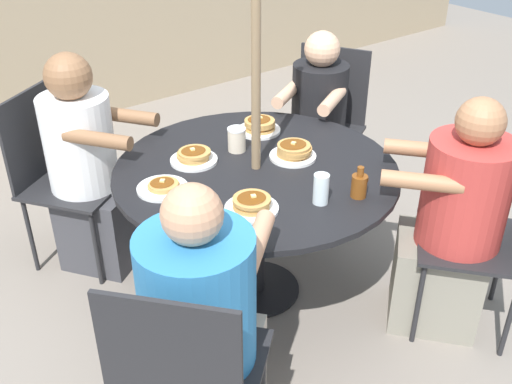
{
  "coord_description": "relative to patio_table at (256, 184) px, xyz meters",
  "views": [
    {
      "loc": [
        -1.47,
        -1.93,
        2.03
      ],
      "look_at": [
        0.0,
        0.0,
        0.59
      ],
      "focal_mm": 42.0,
      "sensor_mm": 36.0,
      "label": 1
    }
  ],
  "objects": [
    {
      "name": "syrup_bottle",
      "position": [
        0.19,
        -0.47,
        0.14
      ],
      "size": [
        0.09,
        0.07,
        0.14
      ],
      "color": "brown",
      "rests_on": "patio_table"
    },
    {
      "name": "drinking_glass_a",
      "position": [
        0.03,
        -0.41,
        0.15
      ],
      "size": [
        0.07,
        0.07,
        0.13
      ],
      "primitive_type": "cylinder",
      "color": "silver",
      "rests_on": "patio_table"
    },
    {
      "name": "pancake_plate_b",
      "position": [
        -0.2,
        0.22,
        0.11
      ],
      "size": [
        0.22,
        0.22,
        0.07
      ],
      "color": "white",
      "rests_on": "patio_table"
    },
    {
      "name": "back_fence",
      "position": [
        0.0,
        2.66,
        0.25
      ],
      "size": [
        10.0,
        0.06,
        1.77
      ],
      "primitive_type": "cube",
      "color": "tan",
      "rests_on": "ground"
    },
    {
      "name": "diner_south",
      "position": [
        0.58,
        -0.69,
        -0.12
      ],
      "size": [
        0.61,
        0.62,
        1.15
      ],
      "rotation": [
        0.0,
        0.0,
        0.69
      ],
      "color": "gray",
      "rests_on": "ground"
    },
    {
      "name": "patio_chair_north",
      "position": [
        -0.63,
        0.89,
        -0.09
      ],
      "size": [
        0.64,
        0.64,
        0.95
      ],
      "rotation": [
        0.0,
        0.0,
        -2.52
      ],
      "color": "#232326",
      "rests_on": "ground"
    },
    {
      "name": "patio_chair_east",
      "position": [
        -0.82,
        -0.71,
        -0.09
      ],
      "size": [
        0.65,
        0.65,
        0.95
      ],
      "rotation": [
        0.0,
        0.0,
        -0.86
      ],
      "color": "#232326",
      "rests_on": "ground"
    },
    {
      "name": "diner_north",
      "position": [
        -0.52,
        0.74,
        -0.09
      ],
      "size": [
        0.57,
        0.61,
        1.18
      ],
      "rotation": [
        0.0,
        0.0,
        -2.52
      ],
      "color": "#3D3D42",
      "rests_on": "ground"
    },
    {
      "name": "diner_east",
      "position": [
        -0.68,
        -0.59,
        -0.12
      ],
      "size": [
        0.63,
        0.62,
        1.15
      ],
      "rotation": [
        0.0,
        0.0,
        -0.86
      ],
      "color": "beige",
      "rests_on": "ground"
    },
    {
      "name": "patio_chair_south",
      "position": [
        0.7,
        -0.84,
        -0.09
      ],
      "size": [
        0.65,
        0.65,
        0.95
      ],
      "rotation": [
        0.0,
        0.0,
        0.69
      ],
      "color": "#232326",
      "rests_on": "ground"
    },
    {
      "name": "pancake_plate_a",
      "position": [
        0.25,
        0.3,
        0.12
      ],
      "size": [
        0.22,
        0.22,
        0.08
      ],
      "color": "white",
      "rests_on": "patio_table"
    },
    {
      "name": "coffee_cup",
      "position": [
        0.03,
        0.2,
        0.15
      ],
      "size": [
        0.09,
        0.09,
        0.12
      ],
      "color": "beige",
      "rests_on": "patio_table"
    },
    {
      "name": "pancake_plate_e",
      "position": [
        0.2,
        -0.03,
        0.12
      ],
      "size": [
        0.22,
        0.22,
        0.08
      ],
      "color": "white",
      "rests_on": "patio_table"
    },
    {
      "name": "patio_table",
      "position": [
        0.0,
        0.0,
        0.0
      ],
      "size": [
        1.32,
        1.32,
        0.72
      ],
      "color": "black",
      "rests_on": "ground"
    },
    {
      "name": "pancake_plate_c",
      "position": [
        -0.24,
        -0.28,
        0.11
      ],
      "size": [
        0.22,
        0.22,
        0.07
      ],
      "color": "white",
      "rests_on": "patio_table"
    },
    {
      "name": "ground_plane",
      "position": [
        0.0,
        0.0,
        -0.64
      ],
      "size": [
        12.0,
        12.0,
        0.0
      ],
      "primitive_type": "plane",
      "color": "gray"
    },
    {
      "name": "diner_west",
      "position": [
        0.79,
        0.44,
        -0.12
      ],
      "size": [
        0.56,
        0.51,
        1.12
      ],
      "rotation": [
        0.0,
        0.0,
        -4.2
      ],
      "color": "slate",
      "rests_on": "ground"
    },
    {
      "name": "umbrella_pole",
      "position": [
        0.0,
        0.0,
        0.39
      ],
      "size": [
        0.04,
        0.04,
        2.06
      ],
      "primitive_type": "cylinder",
      "color": "#846B4C",
      "rests_on": "ground"
    },
    {
      "name": "patio_chair_west",
      "position": [
        0.95,
        0.53,
        -0.09
      ],
      "size": [
        0.63,
        0.63,
        0.95
      ],
      "rotation": [
        0.0,
        0.0,
        -4.2
      ],
      "color": "#232326",
      "rests_on": "ground"
    },
    {
      "name": "pancake_plate_d",
      "position": [
        -0.44,
        0.08,
        0.1
      ],
      "size": [
        0.22,
        0.22,
        0.05
      ],
      "color": "white",
      "rests_on": "patio_table"
    }
  ]
}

